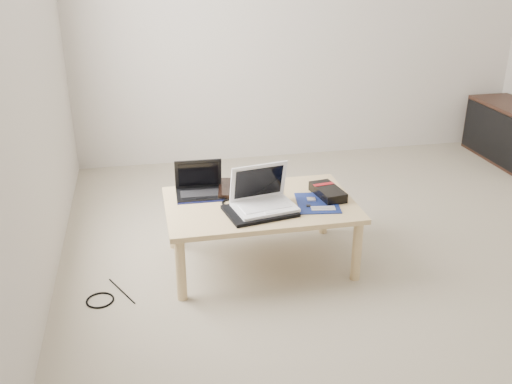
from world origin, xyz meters
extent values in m
plane|color=#ABA08A|center=(0.00, 0.00, 0.00)|extent=(4.00, 4.00, 0.00)
cube|color=beige|center=(0.00, 2.05, 1.30)|extent=(4.00, 0.10, 2.60)
cube|color=beige|center=(-2.05, 0.00, 1.30)|extent=(0.10, 4.00, 2.60)
cube|color=tan|center=(-0.79, 0.14, 0.39)|extent=(1.10, 0.70, 0.03)
cylinder|color=tan|center=(-1.29, -0.16, 0.18)|extent=(0.06, 0.06, 0.37)
cylinder|color=tan|center=(-0.29, -0.16, 0.18)|extent=(0.06, 0.06, 0.37)
cylinder|color=tan|center=(-1.29, 0.44, 0.18)|extent=(0.06, 0.06, 0.37)
cylinder|color=tan|center=(-0.29, 0.44, 0.18)|extent=(0.06, 0.06, 0.37)
cube|color=#331D15|center=(1.78, 1.45, 0.25)|extent=(0.40, 0.90, 0.50)
cube|color=black|center=(1.58, 1.45, 0.25)|extent=(0.02, 0.86, 0.44)
cube|color=black|center=(-0.84, 0.32, 0.42)|extent=(0.38, 0.33, 0.03)
cube|color=black|center=(-1.13, 0.30, 0.41)|extent=(0.29, 0.20, 0.02)
cube|color=black|center=(-1.13, 0.30, 0.42)|extent=(0.23, 0.11, 0.00)
cube|color=black|center=(-1.13, 0.23, 0.42)|extent=(0.06, 0.03, 0.00)
cube|color=black|center=(-1.13, 0.39, 0.51)|extent=(0.28, 0.05, 0.19)
cube|color=black|center=(-1.13, 0.38, 0.51)|extent=(0.24, 0.04, 0.15)
cube|color=#0E144F|center=(-1.13, 0.21, 0.40)|extent=(0.28, 0.02, 0.01)
cube|color=black|center=(-0.80, 0.15, 0.41)|extent=(0.27, 0.22, 0.01)
cube|color=white|center=(-0.80, 0.15, 0.41)|extent=(0.22, 0.17, 0.00)
cube|color=silver|center=(-0.70, 0.16, 0.41)|extent=(0.12, 0.21, 0.02)
cube|color=#A4A4AA|center=(-0.70, 0.16, 0.42)|extent=(0.10, 0.17, 0.00)
cube|color=black|center=(-0.83, 0.00, 0.41)|extent=(0.42, 0.34, 0.02)
cube|color=white|center=(-0.80, 0.01, 0.43)|extent=(0.37, 0.29, 0.02)
cube|color=white|center=(-0.80, 0.01, 0.44)|extent=(0.29, 0.18, 0.00)
cube|color=white|center=(-0.78, -0.08, 0.44)|extent=(0.08, 0.05, 0.00)
cube|color=white|center=(-0.81, 0.10, 0.55)|extent=(0.34, 0.12, 0.23)
cube|color=black|center=(-0.81, 0.10, 0.55)|extent=(0.29, 0.09, 0.18)
cube|color=navy|center=(-0.47, 0.06, 0.40)|extent=(0.28, 0.33, 0.01)
cube|color=silver|center=(-0.49, 0.10, 0.41)|extent=(0.06, 0.06, 0.01)
cube|color=gold|center=(-0.39, 0.14, 0.41)|extent=(0.10, 0.02, 0.01)
cube|color=gold|center=(-0.39, 0.12, 0.41)|extent=(0.10, 0.02, 0.01)
cube|color=silver|center=(-0.46, -0.01, 0.41)|extent=(0.14, 0.03, 0.01)
cube|color=silver|center=(-0.46, -0.03, 0.41)|extent=(0.14, 0.03, 0.01)
cube|color=silver|center=(-0.47, -0.05, 0.41)|extent=(0.14, 0.03, 0.01)
cube|color=black|center=(-0.54, 0.02, 0.41)|extent=(0.03, 0.03, 0.01)
cube|color=black|center=(-0.38, 0.14, 0.43)|extent=(0.17, 0.28, 0.06)
cube|color=maroon|center=(-0.39, 0.20, 0.46)|extent=(0.13, 0.05, 0.00)
torus|color=black|center=(-0.97, 0.16, 0.41)|extent=(0.11, 0.11, 0.01)
torus|color=black|center=(-1.74, -0.09, 0.01)|extent=(0.16, 0.16, 0.01)
cylinder|color=black|center=(-1.62, -0.02, 0.00)|extent=(0.15, 0.28, 0.01)
camera|label=1|loc=(-1.44, -2.83, 1.78)|focal=40.00mm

